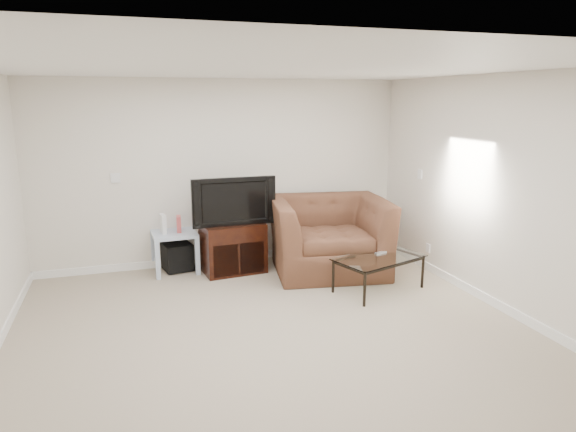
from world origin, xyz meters
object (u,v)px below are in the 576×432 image
object	(u,v)px
tv_stand	(233,247)
subwoofer	(177,256)
television	(232,200)
recliner	(329,223)
coffee_table	(379,274)
side_table	(175,252)

from	to	relation	value
tv_stand	subwoofer	size ratio (longest dim) A/B	2.22
television	recliner	distance (m)	1.29
television	coffee_table	bearing A→B (deg)	-39.36
tv_stand	recliner	distance (m)	1.31
tv_stand	coffee_table	world-z (taller)	tv_stand
coffee_table	side_table	bearing A→B (deg)	147.10
side_table	recliner	world-z (taller)	recliner
tv_stand	television	xyz separation A→B (m)	(0.00, -0.03, 0.64)
tv_stand	television	distance (m)	0.64
television	coffee_table	distance (m)	2.06
subwoofer	recliner	distance (m)	2.06
tv_stand	coffee_table	bearing A→B (deg)	-44.57
side_table	coffee_table	xyz separation A→B (m)	(2.24, -1.45, -0.06)
television	coffee_table	world-z (taller)	television
recliner	television	bearing A→B (deg)	174.05
tv_stand	side_table	bearing A→B (deg)	156.96
tv_stand	subwoofer	bearing A→B (deg)	154.44
side_table	tv_stand	bearing A→B (deg)	-17.44
tv_stand	recliner	xyz separation A→B (m)	(1.21, -0.36, 0.32)
recliner	coffee_table	distance (m)	1.01
television	coffee_table	xyz separation A→B (m)	(1.50, -1.19, -0.76)
side_table	recliner	xyz separation A→B (m)	(1.95, -0.59, 0.38)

